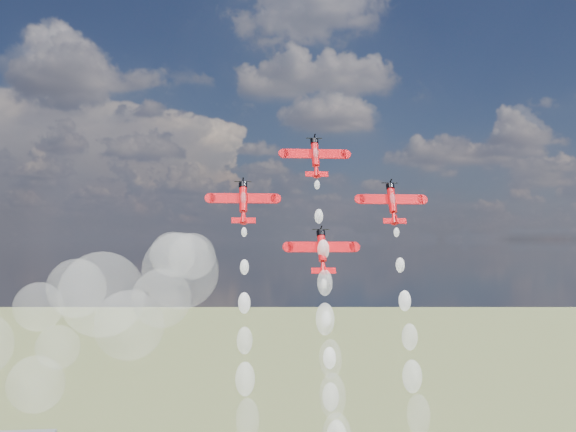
% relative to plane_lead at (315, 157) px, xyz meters
% --- Properties ---
extents(plane_lead, '(12.75, 6.11, 8.57)m').
position_rel_plane_lead_xyz_m(plane_lead, '(0.00, 0.00, 0.00)').
color(plane_lead, red).
rests_on(plane_lead, ground).
extents(plane_left, '(12.75, 6.11, 8.57)m').
position_rel_plane_lead_xyz_m(plane_left, '(-14.71, -4.19, -9.40)').
color(plane_left, red).
rests_on(plane_left, ground).
extents(plane_right, '(12.75, 6.11, 8.57)m').
position_rel_plane_lead_xyz_m(plane_right, '(14.71, -4.19, -9.40)').
color(plane_right, red).
rests_on(plane_right, ground).
extents(plane_slot, '(12.75, 6.11, 8.57)m').
position_rel_plane_lead_xyz_m(plane_slot, '(0.00, -8.39, -18.81)').
color(plane_slot, red).
rests_on(plane_slot, ground).
extents(smoke_trail_lead, '(5.10, 22.49, 47.21)m').
position_rel_plane_lead_xyz_m(smoke_trail_lead, '(0.10, -18.39, -41.18)').
color(smoke_trail_lead, white).
rests_on(smoke_trail_lead, plane_lead).
extents(drifted_smoke_cloud, '(70.03, 39.82, 41.55)m').
position_rel_plane_lead_xyz_m(drifted_smoke_cloud, '(-53.91, 24.61, -33.00)').
color(drifted_smoke_cloud, white).
rests_on(drifted_smoke_cloud, ground).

